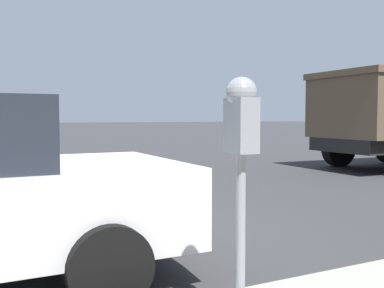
# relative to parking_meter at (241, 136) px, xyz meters

# --- Properties ---
(ground_plane) EXTENTS (220.00, 220.00, 0.00)m
(ground_plane) POSITION_rel_parking_meter_xyz_m (2.64, 0.68, -1.30)
(ground_plane) COLOR #333335
(parking_meter) EXTENTS (0.21, 0.19, 1.52)m
(parking_meter) POSITION_rel_parking_meter_xyz_m (0.00, 0.00, 0.00)
(parking_meter) COLOR gray
(parking_meter) RESTS_ON sidewalk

